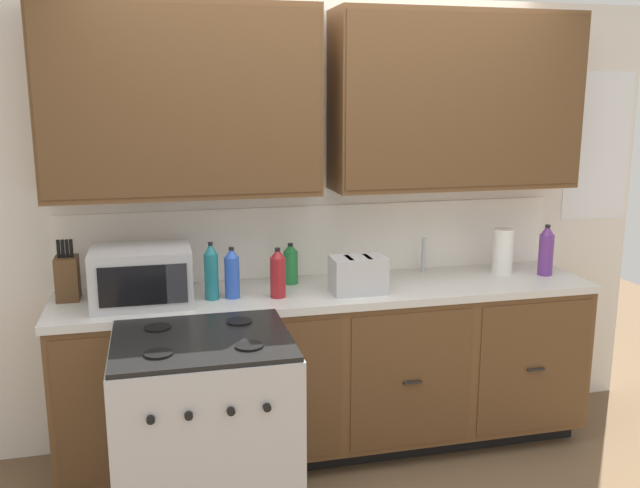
% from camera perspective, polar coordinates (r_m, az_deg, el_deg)
% --- Properties ---
extents(ground_plane, '(8.00, 8.00, 0.00)m').
position_cam_1_polar(ground_plane, '(3.78, 2.06, -18.67)').
color(ground_plane, brown).
extents(wall_unit, '(4.04, 0.40, 2.47)m').
position_cam_1_polar(wall_unit, '(3.74, 0.21, 8.00)').
color(wall_unit, white).
rests_on(wall_unit, ground_plane).
extents(counter_run, '(2.87, 0.64, 0.94)m').
position_cam_1_polar(counter_run, '(3.82, 0.92, -10.24)').
color(counter_run, black).
rests_on(counter_run, ground_plane).
extents(stove_range, '(0.76, 0.68, 0.95)m').
position_cam_1_polar(stove_range, '(3.16, -9.48, -15.70)').
color(stove_range, '#B7B7BC').
rests_on(stove_range, ground_plane).
extents(microwave, '(0.48, 0.37, 0.28)m').
position_cam_1_polar(microwave, '(3.48, -14.59, -2.58)').
color(microwave, '#B7B7BC').
rests_on(microwave, counter_run).
extents(toaster, '(0.28, 0.18, 0.19)m').
position_cam_1_polar(toaster, '(3.57, 3.18, -2.57)').
color(toaster, '#B7B7BC').
rests_on(toaster, counter_run).
extents(knife_block, '(0.11, 0.14, 0.31)m').
position_cam_1_polar(knife_block, '(3.67, -20.23, -2.61)').
color(knife_block, '#52361E').
rests_on(knife_block, counter_run).
extents(sink_faucet, '(0.02, 0.02, 0.20)m').
position_cam_1_polar(sink_faucet, '(4.03, 8.58, -0.90)').
color(sink_faucet, '#B2B5BA').
rests_on(sink_faucet, counter_run).
extents(paper_towel_roll, '(0.12, 0.12, 0.26)m').
position_cam_1_polar(paper_towel_roll, '(4.08, 14.93, -0.60)').
color(paper_towel_roll, white).
rests_on(paper_towel_roll, counter_run).
extents(bottle_violet, '(0.08, 0.08, 0.29)m').
position_cam_1_polar(bottle_violet, '(4.12, 18.25, -0.52)').
color(bottle_violet, '#663384').
rests_on(bottle_violet, counter_run).
extents(bottle_blue, '(0.08, 0.08, 0.26)m').
position_cam_1_polar(bottle_blue, '(3.50, -7.32, -2.42)').
color(bottle_blue, blue).
rests_on(bottle_blue, counter_run).
extents(bottle_green, '(0.08, 0.08, 0.22)m').
position_cam_1_polar(bottle_green, '(3.74, -2.46, -1.66)').
color(bottle_green, '#237A38').
rests_on(bottle_green, counter_run).
extents(bottle_teal, '(0.07, 0.07, 0.29)m').
position_cam_1_polar(bottle_teal, '(3.48, -9.01, -2.28)').
color(bottle_teal, '#1E707A').
rests_on(bottle_teal, counter_run).
extents(bottle_red, '(0.08, 0.08, 0.26)m').
position_cam_1_polar(bottle_red, '(3.49, -3.52, -2.44)').
color(bottle_red, maroon).
rests_on(bottle_red, counter_run).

